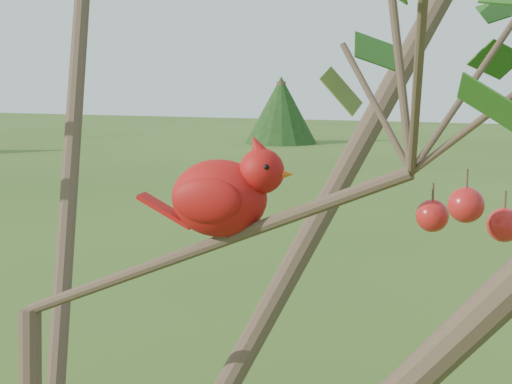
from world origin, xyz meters
TOP-DOWN VIEW (x-y plane):
  - crabapple_tree at (0.03, -0.02)m, footprint 2.35×2.05m
  - cardinal at (0.30, 0.07)m, footprint 0.21×0.12m

SIDE VIEW (x-z plane):
  - crabapple_tree at x=0.03m, z-range 0.65..3.60m
  - cardinal at x=0.30m, z-range 2.08..2.23m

